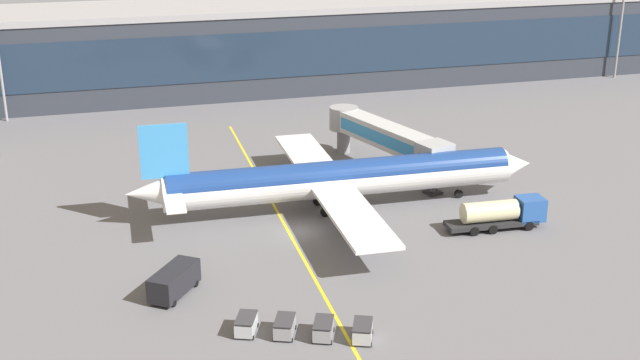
{
  "coord_description": "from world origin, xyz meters",
  "views": [
    {
      "loc": [
        -20.41,
        -78.21,
        35.07
      ],
      "look_at": [
        3.11,
        3.04,
        4.5
      ],
      "focal_mm": 46.39,
      "sensor_mm": 36.0,
      "label": 1
    }
  ],
  "objects_px": {
    "fuel_tanker": "(502,213)",
    "lavatory_truck": "(173,281)",
    "baggage_cart_0": "(246,324)",
    "main_airliner": "(339,178)",
    "baggage_cart_2": "(323,329)",
    "baggage_cart_3": "(363,331)",
    "baggage_cart_1": "(285,327)"
  },
  "relations": [
    {
      "from": "fuel_tanker",
      "to": "baggage_cart_3",
      "type": "bearing_deg",
      "value": -141.03
    },
    {
      "from": "fuel_tanker",
      "to": "baggage_cart_0",
      "type": "bearing_deg",
      "value": -155.58
    },
    {
      "from": "lavatory_truck",
      "to": "baggage_cart_2",
      "type": "xyz_separation_m",
      "value": [
        10.85,
        -10.79,
        -0.64
      ]
    },
    {
      "from": "baggage_cart_2",
      "to": "baggage_cart_3",
      "type": "distance_m",
      "value": 3.2
    },
    {
      "from": "main_airliner",
      "to": "baggage_cart_1",
      "type": "xyz_separation_m",
      "value": [
        -12.58,
        -25.28,
        -2.92
      ]
    },
    {
      "from": "main_airliner",
      "to": "baggage_cart_1",
      "type": "bearing_deg",
      "value": -116.46
    },
    {
      "from": "baggage_cart_0",
      "to": "lavatory_truck",
      "type": "bearing_deg",
      "value": 120.67
    },
    {
      "from": "main_airliner",
      "to": "baggage_cart_1",
      "type": "height_order",
      "value": "main_airliner"
    },
    {
      "from": "lavatory_truck",
      "to": "baggage_cart_0",
      "type": "bearing_deg",
      "value": -59.33
    },
    {
      "from": "lavatory_truck",
      "to": "baggage_cart_1",
      "type": "bearing_deg",
      "value": -50.46
    },
    {
      "from": "lavatory_truck",
      "to": "baggage_cart_2",
      "type": "bearing_deg",
      "value": -44.86
    },
    {
      "from": "baggage_cart_1",
      "to": "baggage_cart_2",
      "type": "distance_m",
      "value": 3.2
    },
    {
      "from": "fuel_tanker",
      "to": "baggage_cart_2",
      "type": "bearing_deg",
      "value": -146.48
    },
    {
      "from": "main_airliner",
      "to": "baggage_cart_2",
      "type": "xyz_separation_m",
      "value": [
        -9.63,
        -26.51,
        -2.92
      ]
    },
    {
      "from": "fuel_tanker",
      "to": "baggage_cart_3",
      "type": "relative_size",
      "value": 3.6
    },
    {
      "from": "fuel_tanker",
      "to": "lavatory_truck",
      "type": "bearing_deg",
      "value": -171.1
    },
    {
      "from": "baggage_cart_3",
      "to": "baggage_cart_1",
      "type": "bearing_deg",
      "value": 157.35
    },
    {
      "from": "baggage_cart_1",
      "to": "baggage_cart_3",
      "type": "distance_m",
      "value": 6.4
    },
    {
      "from": "baggage_cart_2",
      "to": "baggage_cart_3",
      "type": "xyz_separation_m",
      "value": [
        2.95,
        -1.23,
        0.0
      ]
    },
    {
      "from": "lavatory_truck",
      "to": "baggage_cart_3",
      "type": "relative_size",
      "value": 1.99
    },
    {
      "from": "main_airliner",
      "to": "lavatory_truck",
      "type": "xyz_separation_m",
      "value": [
        -20.48,
        -15.72,
        -2.29
      ]
    },
    {
      "from": "baggage_cart_0",
      "to": "baggage_cart_1",
      "type": "xyz_separation_m",
      "value": [
        2.95,
        -1.23,
        0.0
      ]
    },
    {
      "from": "lavatory_truck",
      "to": "baggage_cart_0",
      "type": "distance_m",
      "value": 9.71
    },
    {
      "from": "baggage_cart_0",
      "to": "fuel_tanker",
      "type": "bearing_deg",
      "value": 24.42
    },
    {
      "from": "main_airliner",
      "to": "lavatory_truck",
      "type": "relative_size",
      "value": 7.83
    },
    {
      "from": "main_airliner",
      "to": "baggage_cart_1",
      "type": "relative_size",
      "value": 15.54
    },
    {
      "from": "main_airliner",
      "to": "baggage_cart_2",
      "type": "relative_size",
      "value": 15.54
    },
    {
      "from": "fuel_tanker",
      "to": "baggage_cart_1",
      "type": "xyz_separation_m",
      "value": [
        -27.66,
        -15.13,
        -0.96
      ]
    },
    {
      "from": "fuel_tanker",
      "to": "lavatory_truck",
      "type": "relative_size",
      "value": 1.81
    },
    {
      "from": "baggage_cart_2",
      "to": "baggage_cart_1",
      "type": "bearing_deg",
      "value": 157.35
    },
    {
      "from": "fuel_tanker",
      "to": "baggage_cart_1",
      "type": "relative_size",
      "value": 3.6
    },
    {
      "from": "fuel_tanker",
      "to": "baggage_cart_1",
      "type": "height_order",
      "value": "fuel_tanker"
    }
  ]
}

